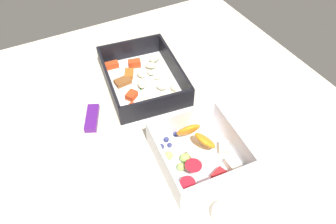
{
  "coord_description": "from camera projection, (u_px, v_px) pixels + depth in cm",
  "views": [
    {
      "loc": [
        -39.88,
        19.0,
        51.16
      ],
      "look_at": [
        -1.51,
        -1.05,
        4.0
      ],
      "focal_mm": 33.3,
      "sensor_mm": 36.0,
      "label": 1
    }
  ],
  "objects": [
    {
      "name": "table_surface",
      "position": [
        160.0,
        119.0,
        0.67
      ],
      "size": [
        80.0,
        80.0,
        2.0
      ],
      "primitive_type": "cube",
      "color": "beige",
      "rests_on": "ground"
    },
    {
      "name": "pasta_container",
      "position": [
        143.0,
        80.0,
        0.71
      ],
      "size": [
        23.63,
        18.76,
        5.47
      ],
      "rotation": [
        0.0,
        0.0,
        -0.13
      ],
      "color": "white",
      "rests_on": "table_surface"
    },
    {
      "name": "fruit_bowl",
      "position": [
        198.0,
        153.0,
        0.57
      ],
      "size": [
        16.83,
        16.0,
        5.77
      ],
      "rotation": [
        0.0,
        0.0,
        -0.08
      ],
      "color": "white",
      "rests_on": "table_surface"
    },
    {
      "name": "candy_bar",
      "position": [
        92.0,
        118.0,
        0.65
      ],
      "size": [
        7.37,
        5.08,
        1.2
      ],
      "primitive_type": "cube",
      "rotation": [
        0.0,
        0.0,
        -0.43
      ],
      "color": "#51197A",
      "rests_on": "table_surface"
    },
    {
      "name": "paper_cup_liner",
      "position": [
        223.0,
        214.0,
        0.5
      ],
      "size": [
        3.78,
        3.78,
        1.67
      ],
      "primitive_type": "cylinder",
      "color": "white",
      "rests_on": "table_surface"
    }
  ]
}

